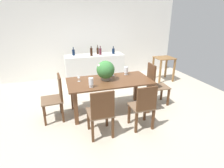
% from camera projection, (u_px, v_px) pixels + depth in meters
% --- Properties ---
extents(ground_plane, '(7.04, 7.04, 0.00)m').
position_uv_depth(ground_plane, '(108.00, 108.00, 4.43)').
color(ground_plane, '#BCB29E').
extents(back_wall, '(6.40, 0.10, 2.60)m').
position_uv_depth(back_wall, '(87.00, 40.00, 6.29)').
color(back_wall, white).
rests_on(back_wall, ground).
extents(dining_table, '(1.85, 0.93, 0.76)m').
position_uv_depth(dining_table, '(109.00, 85.00, 4.10)').
color(dining_table, brown).
rests_on(dining_table, ground).
extents(chair_near_left, '(0.45, 0.48, 0.94)m').
position_uv_depth(chair_near_left, '(101.00, 112.00, 3.22)').
color(chair_near_left, '#4C2D19').
rests_on(chair_near_left, ground).
extents(chair_head_end, '(0.46, 0.51, 0.96)m').
position_uv_depth(chair_head_end, '(56.00, 95.00, 3.82)').
color(chair_head_end, '#4C2D19').
rests_on(chair_head_end, ground).
extents(chair_foot_end, '(0.49, 0.43, 1.04)m').
position_uv_depth(chair_foot_end, '(155.00, 83.00, 4.44)').
color(chair_foot_end, '#4C2D19').
rests_on(chair_foot_end, ground).
extents(chair_near_right, '(0.44, 0.42, 0.92)m').
position_uv_depth(chair_near_right, '(144.00, 105.00, 3.46)').
color(chair_near_right, '#4C2D19').
rests_on(chair_near_right, ground).
extents(flower_centerpiece, '(0.40, 0.40, 0.44)m').
position_uv_depth(flower_centerpiece, '(106.00, 70.00, 3.99)').
color(flower_centerpiece, gray).
rests_on(flower_centerpiece, dining_table).
extents(crystal_vase_left, '(0.10, 0.10, 0.20)m').
position_uv_depth(crystal_vase_left, '(91.00, 82.00, 3.63)').
color(crystal_vase_left, silver).
rests_on(crystal_vase_left, dining_table).
extents(crystal_vase_center_near, '(0.10, 0.10, 0.16)m').
position_uv_depth(crystal_vase_center_near, '(112.00, 72.00, 4.33)').
color(crystal_vase_center_near, silver).
rests_on(crystal_vase_center_near, dining_table).
extents(crystal_vase_right, '(0.09, 0.09, 0.19)m').
position_uv_depth(crystal_vase_right, '(126.00, 70.00, 4.38)').
color(crystal_vase_right, silver).
rests_on(crystal_vase_right, dining_table).
extents(wine_glass, '(0.06, 0.06, 0.15)m').
position_uv_depth(wine_glass, '(79.00, 77.00, 3.95)').
color(wine_glass, silver).
rests_on(wine_glass, dining_table).
extents(kitchen_counter, '(1.81, 0.55, 0.94)m').
position_uv_depth(kitchen_counter, '(95.00, 70.00, 5.83)').
color(kitchen_counter, silver).
rests_on(kitchen_counter, ground).
extents(wine_bottle_clear, '(0.08, 0.08, 0.24)m').
position_uv_depth(wine_bottle_clear, '(113.00, 51.00, 5.80)').
color(wine_bottle_clear, '#0F1E38').
rests_on(wine_bottle_clear, kitchen_counter).
extents(wine_bottle_tall, '(0.07, 0.07, 0.28)m').
position_uv_depth(wine_bottle_tall, '(98.00, 51.00, 5.75)').
color(wine_bottle_tall, black).
rests_on(wine_bottle_tall, kitchen_counter).
extents(wine_bottle_green, '(0.07, 0.07, 0.29)m').
position_uv_depth(wine_bottle_green, '(91.00, 52.00, 5.49)').
color(wine_bottle_green, black).
rests_on(wine_bottle_green, kitchen_counter).
extents(wine_bottle_amber, '(0.07, 0.07, 0.27)m').
position_uv_depth(wine_bottle_amber, '(100.00, 51.00, 5.66)').
color(wine_bottle_amber, '#511E28').
rests_on(wine_bottle_amber, kitchen_counter).
extents(wine_bottle_dark, '(0.08, 0.08, 0.25)m').
position_uv_depth(wine_bottle_dark, '(74.00, 52.00, 5.58)').
color(wine_bottle_dark, '#0F1E38').
rests_on(wine_bottle_dark, kitchen_counter).
extents(side_table, '(0.59, 0.55, 0.79)m').
position_uv_depth(side_table, '(164.00, 63.00, 6.10)').
color(side_table, brown).
rests_on(side_table, ground).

